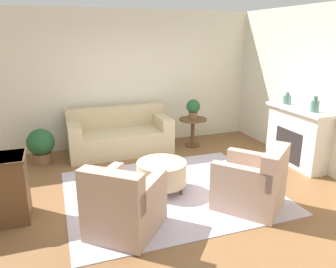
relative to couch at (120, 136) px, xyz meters
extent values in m
plane|color=brown|center=(0.36, -2.02, -0.33)|extent=(16.00, 16.00, 0.00)
cube|color=beige|center=(0.36, 0.56, 1.07)|extent=(9.04, 0.12, 2.80)
cube|color=beige|center=(3.15, -2.02, 1.07)|extent=(0.12, 9.46, 2.80)
cube|color=#BCB2C1|center=(0.36, -2.02, -0.33)|extent=(3.09, 2.56, 0.01)
cube|color=#C6B289|center=(0.00, -0.05, -0.10)|extent=(2.01, 0.89, 0.46)
cube|color=#C6B289|center=(0.00, 0.29, 0.35)|extent=(2.01, 0.20, 0.44)
cube|color=#C6B289|center=(-0.88, -0.07, 0.25)|extent=(0.24, 0.85, 0.24)
cube|color=#C6B289|center=(0.88, -0.07, 0.25)|extent=(0.24, 0.85, 0.24)
cube|color=brown|center=(0.00, -0.46, -0.30)|extent=(1.81, 0.05, 0.06)
cube|color=tan|center=(-0.49, -2.79, -0.11)|extent=(1.11, 1.13, 0.43)
cube|color=tan|center=(-0.70, -3.04, 0.34)|extent=(0.70, 0.63, 0.46)
cube|color=tan|center=(-0.25, -2.97, 0.23)|extent=(0.62, 0.71, 0.25)
cube|color=tan|center=(-0.71, -2.58, 0.23)|extent=(0.62, 0.71, 0.25)
cube|color=brown|center=(-0.24, -2.49, -0.29)|extent=(0.55, 0.47, 0.06)
cube|color=tan|center=(1.22, -2.79, -0.11)|extent=(1.11, 1.13, 0.43)
cube|color=tan|center=(1.43, -3.04, 0.34)|extent=(0.70, 0.63, 0.46)
cube|color=tan|center=(1.44, -2.58, 0.23)|extent=(0.62, 0.71, 0.25)
cube|color=tan|center=(0.97, -2.97, 0.23)|extent=(0.62, 0.71, 0.25)
cube|color=brown|center=(0.97, -2.49, -0.29)|extent=(0.55, 0.47, 0.06)
cylinder|color=#C6B289|center=(0.24, -1.94, -0.03)|extent=(0.75, 0.75, 0.34)
cylinder|color=brown|center=(0.02, -2.16, -0.26)|extent=(0.05, 0.05, 0.12)
cylinder|color=brown|center=(0.47, -2.16, -0.26)|extent=(0.05, 0.05, 0.12)
cylinder|color=brown|center=(0.02, -1.71, -0.26)|extent=(0.05, 0.05, 0.12)
cylinder|color=brown|center=(0.47, -1.71, -0.26)|extent=(0.05, 0.05, 0.12)
cylinder|color=brown|center=(1.55, -0.13, 0.25)|extent=(0.58, 0.58, 0.03)
cylinder|color=brown|center=(1.55, -0.13, -0.05)|extent=(0.08, 0.08, 0.57)
cylinder|color=brown|center=(1.55, -0.13, -0.32)|extent=(0.32, 0.32, 0.03)
cube|color=silver|center=(2.91, -1.71, 0.20)|extent=(0.36, 1.26, 1.06)
cube|color=#282323|center=(2.74, -1.71, 0.04)|extent=(0.02, 0.69, 0.58)
cube|color=silver|center=(2.89, -1.71, 0.71)|extent=(0.44, 1.36, 0.05)
cylinder|color=#477066|center=(2.89, -1.37, 0.81)|extent=(0.15, 0.15, 0.16)
cylinder|color=#477066|center=(2.89, -1.37, 0.92)|extent=(0.07, 0.07, 0.06)
cylinder|color=#477066|center=(2.89, -2.06, 0.83)|extent=(0.14, 0.14, 0.19)
cylinder|color=#477066|center=(2.89, -2.06, 0.96)|extent=(0.06, 0.06, 0.07)
cylinder|color=brown|center=(1.55, -0.13, 0.34)|extent=(0.19, 0.19, 0.14)
sphere|color=#23562D|center=(1.55, -0.13, 0.53)|extent=(0.29, 0.29, 0.29)
cylinder|color=brown|center=(-1.49, -0.11, -0.23)|extent=(0.33, 0.33, 0.20)
sphere|color=#23562D|center=(-1.49, -0.11, 0.07)|extent=(0.49, 0.49, 0.49)
camera|label=1|loc=(-1.19, -6.27, 1.96)|focal=35.00mm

